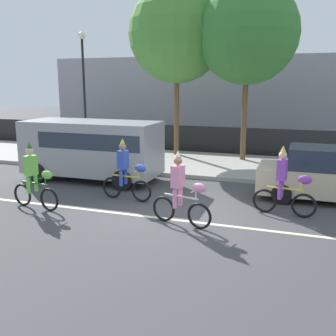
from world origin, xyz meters
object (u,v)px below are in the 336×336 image
parade_cyclist_purple (285,185)px  parked_car_beige (326,175)px  parade_cyclist_cobalt (126,173)px  parade_cyclist_lime (35,180)px  parked_van_grey (93,146)px  parade_cyclist_pink (182,193)px  street_lamp_post (83,74)px

parade_cyclist_purple → parked_car_beige: (1.12, 1.87, -0.06)m
parade_cyclist_cobalt → parked_car_beige: 6.11m
parade_cyclist_lime → parade_cyclist_cobalt: 2.66m
parked_van_grey → parked_car_beige: size_ratio=1.22×
parked_van_grey → parked_car_beige: parked_van_grey is taller
parade_cyclist_lime → parked_car_beige: (7.89, 3.60, -0.06)m
parade_cyclist_pink → parked_car_beige: size_ratio=0.47×
parade_cyclist_cobalt → parked_van_grey: size_ratio=0.38×
parade_cyclist_pink → parked_car_beige: 5.00m
parked_van_grey → street_lamp_post: bearing=123.0°
parade_cyclist_lime → parade_cyclist_pink: size_ratio=1.00×
street_lamp_post → parade_cyclist_pink: bearing=-48.0°
parade_cyclist_pink → parade_cyclist_purple: bearing=34.3°
parked_car_beige → parade_cyclist_lime: bearing=-155.4°
parade_cyclist_pink → parade_cyclist_purple: 2.94m
parked_van_grey → parked_car_beige: (8.01, 0.03, -0.50)m
parade_cyclist_lime → parked_van_grey: bearing=92.0°
parked_car_beige → parade_cyclist_cobalt: bearing=-161.1°
parade_cyclist_pink → street_lamp_post: size_ratio=0.33×
parade_cyclist_pink → parade_cyclist_cobalt: bearing=145.4°
parked_van_grey → street_lamp_post: street_lamp_post is taller
parade_cyclist_lime → parade_cyclist_cobalt: same height
parked_van_grey → street_lamp_post: (-3.43, 5.28, 2.71)m
parade_cyclist_cobalt → street_lamp_post: 9.71m
parade_cyclist_purple → parked_van_grey: parked_van_grey is taller
parade_cyclist_cobalt → street_lamp_post: street_lamp_post is taller
parade_cyclist_pink → street_lamp_post: (-7.90, 8.78, 3.15)m
parade_cyclist_lime → parade_cyclist_cobalt: bearing=37.5°
parade_cyclist_purple → parade_cyclist_lime: bearing=-165.6°
parade_cyclist_purple → parked_van_grey: 7.15m
parade_cyclist_pink → parked_car_beige: (3.54, 3.52, -0.06)m
parade_cyclist_lime → parade_cyclist_purple: same height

